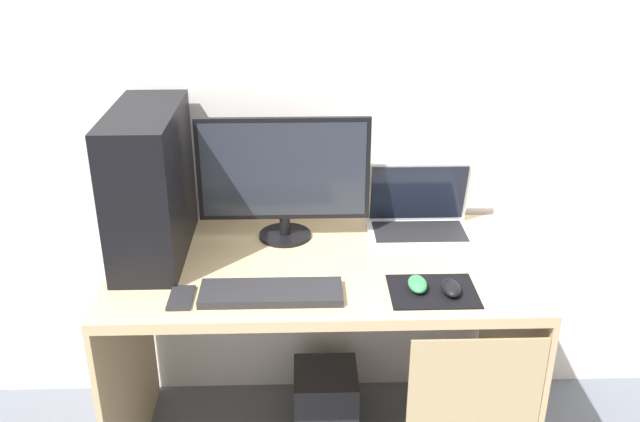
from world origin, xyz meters
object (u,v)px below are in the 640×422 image
monitor (284,176)px  subwoofer (326,398)px  pc_tower (150,184)px  mouse_right (451,288)px  keyboard (271,293)px  laptop (419,220)px  cell_phone (181,298)px  mouse_left (418,284)px

monitor → subwoofer: (0.14, -0.04, -0.89)m
pc_tower → mouse_right: size_ratio=5.15×
pc_tower → mouse_right: (0.92, -0.30, -0.22)m
mouse_right → subwoofer: mouse_right is taller
pc_tower → monitor: 0.43m
keyboard → subwoofer: bearing=62.8°
laptop → subwoofer: laptop is taller
laptop → cell_phone: 0.87m
monitor → keyboard: 0.44m
laptop → mouse_right: 0.42m
laptop → mouse_left: size_ratio=3.72×
mouse_left → subwoofer: 0.80m
pc_tower → laptop: 0.92m
cell_phone → subwoofer: bearing=38.7°
pc_tower → monitor: size_ratio=0.86×
laptop → subwoofer: size_ratio=1.50×
cell_phone → keyboard: bearing=2.1°
mouse_left → subwoofer: (-0.26, 0.32, -0.68)m
mouse_right → subwoofer: 0.84m
keyboard → cell_phone: (-0.26, -0.01, -0.01)m
mouse_left → mouse_right: same height
keyboard → mouse_right: (0.53, -0.01, 0.01)m
pc_tower → keyboard: (0.39, -0.29, -0.23)m
monitor → subwoofer: bearing=-17.6°
monitor → keyboard: (-0.03, -0.39, -0.22)m
subwoofer → pc_tower: bearing=-175.3°
keyboard → cell_phone: 0.26m
laptop → subwoofer: bearing=-168.2°
laptop → mouse_left: 0.40m
monitor → cell_phone: bearing=-126.9°
keyboard → cell_phone: size_ratio=3.23×
monitor → subwoofer: 0.90m
pc_tower → cell_phone: (0.13, -0.30, -0.24)m
mouse_left → mouse_right: 0.10m
pc_tower → subwoofer: pc_tower is taller
mouse_right → keyboard: bearing=179.5°
monitor → mouse_left: monitor is taller
pc_tower → keyboard: 0.54m
laptop → cell_phone: (-0.76, -0.42, -0.05)m
laptop → pc_tower: bearing=-172.7°
pc_tower → monitor: (0.42, 0.09, -0.01)m
mouse_right → cell_phone: bearing=-179.7°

